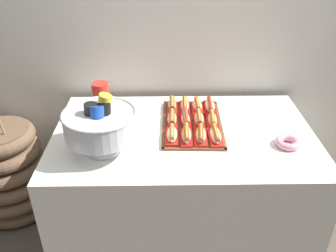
{
  "coord_description": "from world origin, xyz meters",
  "views": [
    {
      "loc": [
        -0.11,
        -1.65,
        1.78
      ],
      "look_at": [
        -0.08,
        0.01,
        0.79
      ],
      "focal_mm": 38.18,
      "sensor_mm": 36.0,
      "label": 1
    }
  ],
  "objects_px": {
    "hot_dog_2": "(201,135)",
    "donut": "(288,142)",
    "hot_dog_7": "(212,120)",
    "hot_dog_10": "(197,106)",
    "hot_dog_3": "(215,135)",
    "hot_dog_5": "(185,119)",
    "cup_stack": "(102,101)",
    "hot_dog_0": "(172,135)",
    "punch_bowl": "(100,123)",
    "hot_dog_11": "(210,106)",
    "buffet_table": "(182,183)",
    "hot_dog_8": "(172,105)",
    "floor_vase": "(10,172)",
    "hot_dog_1": "(186,135)",
    "hot_dog_9": "(185,106)",
    "hot_dog_4": "(172,119)",
    "hot_dog_6": "(199,119)",
    "serving_tray": "(192,124)"
  },
  "relations": [
    {
      "from": "hot_dog_0",
      "to": "punch_bowl",
      "type": "xyz_separation_m",
      "value": [
        -0.35,
        -0.08,
        0.12
      ]
    },
    {
      "from": "punch_bowl",
      "to": "hot_dog_11",
      "type": "bearing_deg",
      "value": 35.04
    },
    {
      "from": "hot_dog_6",
      "to": "hot_dog_10",
      "type": "distance_m",
      "value": 0.17
    },
    {
      "from": "hot_dog_2",
      "to": "donut",
      "type": "bearing_deg",
      "value": -6.91
    },
    {
      "from": "hot_dog_3",
      "to": "hot_dog_5",
      "type": "height_order",
      "value": "hot_dog_5"
    },
    {
      "from": "buffet_table",
      "to": "hot_dog_10",
      "type": "xyz_separation_m",
      "value": [
        0.09,
        0.24,
        0.39
      ]
    },
    {
      "from": "floor_vase",
      "to": "hot_dog_3",
      "type": "bearing_deg",
      "value": -14.53
    },
    {
      "from": "hot_dog_0",
      "to": "donut",
      "type": "bearing_deg",
      "value": -5.6
    },
    {
      "from": "hot_dog_3",
      "to": "hot_dog_7",
      "type": "xyz_separation_m",
      "value": [
        0.0,
        0.16,
        -0.0
      ]
    },
    {
      "from": "serving_tray",
      "to": "hot_dog_2",
      "type": "distance_m",
      "value": 0.17
    },
    {
      "from": "hot_dog_1",
      "to": "hot_dog_10",
      "type": "height_order",
      "value": "hot_dog_1"
    },
    {
      "from": "hot_dog_2",
      "to": "punch_bowl",
      "type": "relative_size",
      "value": 0.48
    },
    {
      "from": "hot_dog_1",
      "to": "donut",
      "type": "xyz_separation_m",
      "value": [
        0.52,
        -0.06,
        -0.02
      ]
    },
    {
      "from": "buffet_table",
      "to": "hot_dog_1",
      "type": "bearing_deg",
      "value": -84.02
    },
    {
      "from": "hot_dog_4",
      "to": "hot_dog_8",
      "type": "bearing_deg",
      "value": 88.27
    },
    {
      "from": "floor_vase",
      "to": "hot_dog_8",
      "type": "xyz_separation_m",
      "value": [
        1.08,
        0.0,
        0.49
      ]
    },
    {
      "from": "hot_dog_3",
      "to": "punch_bowl",
      "type": "height_order",
      "value": "punch_bowl"
    },
    {
      "from": "hot_dog_0",
      "to": "punch_bowl",
      "type": "bearing_deg",
      "value": -166.27
    },
    {
      "from": "floor_vase",
      "to": "hot_dog_0",
      "type": "height_order",
      "value": "floor_vase"
    },
    {
      "from": "donut",
      "to": "punch_bowl",
      "type": "bearing_deg",
      "value": -178.37
    },
    {
      "from": "floor_vase",
      "to": "hot_dog_7",
      "type": "distance_m",
      "value": 1.39
    },
    {
      "from": "floor_vase",
      "to": "hot_dog_6",
      "type": "xyz_separation_m",
      "value": [
        1.22,
        -0.17,
        0.49
      ]
    },
    {
      "from": "floor_vase",
      "to": "donut",
      "type": "height_order",
      "value": "floor_vase"
    },
    {
      "from": "serving_tray",
      "to": "donut",
      "type": "relative_size",
      "value": 4.07
    },
    {
      "from": "hot_dog_1",
      "to": "hot_dog_10",
      "type": "distance_m",
      "value": 0.34
    },
    {
      "from": "floor_vase",
      "to": "hot_dog_9",
      "type": "bearing_deg",
      "value": -0.01
    },
    {
      "from": "hot_dog_9",
      "to": "punch_bowl",
      "type": "xyz_separation_m",
      "value": [
        -0.43,
        -0.41,
        0.12
      ]
    },
    {
      "from": "hot_dog_11",
      "to": "hot_dog_3",
      "type": "bearing_deg",
      "value": -91.73
    },
    {
      "from": "hot_dog_4",
      "to": "punch_bowl",
      "type": "xyz_separation_m",
      "value": [
        -0.35,
        -0.25,
        0.12
      ]
    },
    {
      "from": "hot_dog_7",
      "to": "hot_dog_10",
      "type": "relative_size",
      "value": 1.09
    },
    {
      "from": "hot_dog_9",
      "to": "hot_dog_11",
      "type": "xyz_separation_m",
      "value": [
        0.15,
        -0.0,
        -0.0
      ]
    },
    {
      "from": "floor_vase",
      "to": "hot_dog_1",
      "type": "bearing_deg",
      "value": -16.13
    },
    {
      "from": "hot_dog_2",
      "to": "hot_dog_6",
      "type": "bearing_deg",
      "value": 88.27
    },
    {
      "from": "hot_dog_7",
      "to": "cup_stack",
      "type": "xyz_separation_m",
      "value": [
        -0.62,
        0.08,
        0.08
      ]
    },
    {
      "from": "floor_vase",
      "to": "buffet_table",
      "type": "bearing_deg",
      "value": -12.18
    },
    {
      "from": "hot_dog_11",
      "to": "hot_dog_6",
      "type": "bearing_deg",
      "value": -116.18
    },
    {
      "from": "hot_dog_0",
      "to": "hot_dog_5",
      "type": "xyz_separation_m",
      "value": [
        0.08,
        0.16,
        0.0
      ]
    },
    {
      "from": "buffet_table",
      "to": "hot_dog_8",
      "type": "relative_size",
      "value": 9.12
    },
    {
      "from": "hot_dog_10",
      "to": "hot_dog_2",
      "type": "bearing_deg",
      "value": -91.73
    },
    {
      "from": "hot_dog_4",
      "to": "hot_dog_10",
      "type": "height_order",
      "value": "hot_dog_4"
    },
    {
      "from": "hot_dog_9",
      "to": "hot_dog_8",
      "type": "bearing_deg",
      "value": 178.27
    },
    {
      "from": "hot_dog_2",
      "to": "donut",
      "type": "distance_m",
      "value": 0.44
    },
    {
      "from": "hot_dog_8",
      "to": "punch_bowl",
      "type": "height_order",
      "value": "punch_bowl"
    },
    {
      "from": "floor_vase",
      "to": "hot_dog_2",
      "type": "distance_m",
      "value": 1.35
    },
    {
      "from": "hot_dog_1",
      "to": "hot_dog_7",
      "type": "relative_size",
      "value": 1.08
    },
    {
      "from": "hot_dog_1",
      "to": "punch_bowl",
      "type": "bearing_deg",
      "value": -168.94
    },
    {
      "from": "hot_dog_5",
      "to": "hot_dog_10",
      "type": "distance_m",
      "value": 0.18
    },
    {
      "from": "hot_dog_0",
      "to": "hot_dog_4",
      "type": "height_order",
      "value": "same"
    },
    {
      "from": "hot_dog_6",
      "to": "cup_stack",
      "type": "bearing_deg",
      "value": 171.49
    },
    {
      "from": "buffet_table",
      "to": "hot_dog_2",
      "type": "bearing_deg",
      "value": -46.33
    }
  ]
}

